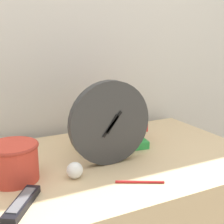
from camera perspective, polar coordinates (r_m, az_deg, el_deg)
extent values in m
cube|color=beige|center=(1.43, -11.34, 13.56)|extent=(6.00, 0.04, 2.40)
cylinder|color=#333333|center=(1.07, -0.39, -2.01)|extent=(0.29, 0.03, 0.29)
cylinder|color=white|center=(1.06, -0.16, -2.14)|extent=(0.26, 0.01, 0.26)
cube|color=black|center=(1.05, -0.02, -2.22)|extent=(0.05, 0.01, 0.07)
cube|color=black|center=(1.05, -0.02, -2.22)|extent=(0.08, 0.01, 0.09)
cylinder|color=black|center=(1.05, -0.02, -2.22)|extent=(0.01, 0.00, 0.01)
cube|color=green|center=(1.27, 0.57, -5.54)|extent=(0.26, 0.19, 0.03)
cube|color=white|center=(1.29, 0.55, -3.76)|extent=(0.21, 0.18, 0.03)
cube|color=red|center=(1.28, 0.75, -2.43)|extent=(0.23, 0.18, 0.03)
cube|color=yellow|center=(1.27, 0.50, -1.01)|extent=(0.22, 0.19, 0.04)
cube|color=#7A3899|center=(1.24, 0.34, 0.45)|extent=(0.21, 0.13, 0.04)
cylinder|color=#C63D2D|center=(1.02, -17.63, -8.75)|extent=(0.15, 0.15, 0.12)
torus|color=#9F3024|center=(1.00, -17.86, -5.93)|extent=(0.16, 0.16, 0.01)
cube|color=black|center=(0.89, -16.13, -15.79)|extent=(0.13, 0.16, 0.02)
cube|color=#59595E|center=(0.88, -16.18, -15.15)|extent=(0.10, 0.12, 0.00)
sphere|color=white|center=(1.01, -6.84, -10.54)|extent=(0.05, 0.05, 0.05)
cylinder|color=#B21E1E|center=(0.98, 5.11, -12.61)|extent=(0.14, 0.08, 0.01)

